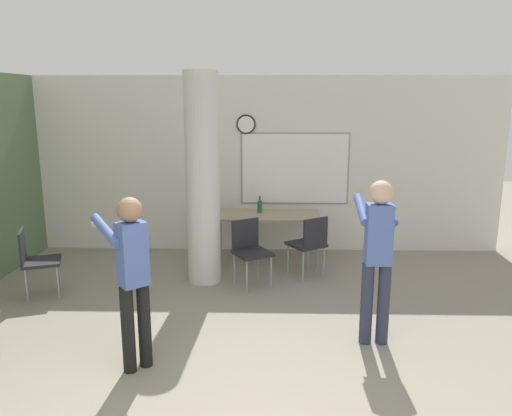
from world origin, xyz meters
name	(u,v)px	position (x,y,z in m)	size (l,w,h in m)	color
wall_back	(253,165)	(0.01, 5.06, 1.40)	(8.00, 0.15, 2.80)	silver
support_pillar	(203,180)	(-0.61, 3.54, 1.40)	(0.45, 0.45, 2.80)	silver
folding_table	(267,217)	(0.24, 4.46, 0.68)	(1.60, 0.75, 0.73)	tan
bottle_on_table	(260,206)	(0.13, 4.57, 0.83)	(0.07, 0.07, 0.25)	#1E6B2D
chair_by_left_wall	(35,258)	(-2.65, 2.94, 0.51)	(0.56, 0.56, 0.87)	#232328
chair_table_front	(250,247)	(0.02, 3.44, 0.51)	(0.60, 0.60, 0.87)	#232328
chair_table_right	(309,241)	(0.83, 3.74, 0.51)	(0.61, 0.61, 0.87)	#232328
person_playing_side	(377,249)	(1.34, 1.84, 0.99)	(0.37, 0.66, 1.69)	#2D3347
person_playing_front	(132,270)	(-0.96, 1.28, 0.96)	(0.61, 0.63, 1.62)	black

